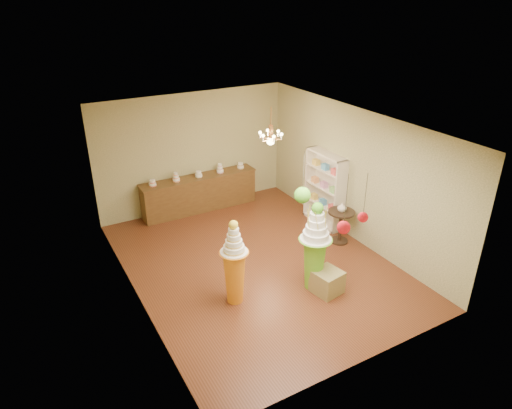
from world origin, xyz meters
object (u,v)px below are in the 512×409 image
pedestal_orange (234,270)px  sideboard (200,193)px  pedestal_green (315,252)px  round_table (341,222)px

pedestal_orange → sideboard: bearing=76.0°
pedestal_green → round_table: (1.55, 1.12, -0.28)m
round_table → sideboard: bearing=124.0°
round_table → pedestal_orange: bearing=-166.0°
pedestal_orange → round_table: bearing=14.0°
pedestal_green → pedestal_orange: pedestal_green is taller
pedestal_orange → pedestal_green: bearing=-13.3°
sideboard → round_table: bearing=-56.0°
pedestal_orange → round_table: size_ratio=2.17×
sideboard → round_table: 3.75m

